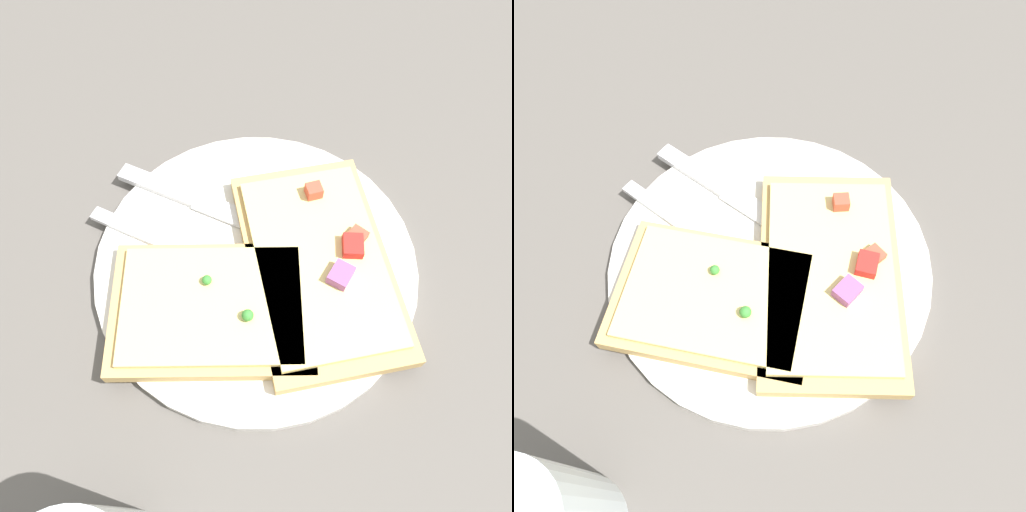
{
  "view_description": "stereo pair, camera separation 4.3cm",
  "coord_description": "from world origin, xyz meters",
  "views": [
    {
      "loc": [
        -0.1,
        0.18,
        0.4
      ],
      "look_at": [
        0.0,
        0.0,
        0.02
      ],
      "focal_mm": 35.0,
      "sensor_mm": 36.0,
      "label": 1
    },
    {
      "loc": [
        -0.13,
        0.15,
        0.4
      ],
      "look_at": [
        0.0,
        0.0,
        0.02
      ],
      "focal_mm": 35.0,
      "sensor_mm": 36.0,
      "label": 2
    }
  ],
  "objects": [
    {
      "name": "pizza_slice_main",
      "position": [
        -0.05,
        -0.02,
        0.02
      ],
      "size": [
        0.22,
        0.23,
        0.03
      ],
      "rotation": [
        0.0,
        0.0,
        5.4
      ],
      "color": "tan",
      "rests_on": "plate"
    },
    {
      "name": "plate",
      "position": [
        0.0,
        0.0,
        0.01
      ],
      "size": [
        0.28,
        0.28,
        0.01
      ],
      "color": "silver",
      "rests_on": "ground"
    },
    {
      "name": "pizza_slice_corner",
      "position": [
        0.01,
        0.06,
        0.02
      ],
      "size": [
        0.2,
        0.18,
        0.03
      ],
      "rotation": [
        0.0,
        0.0,
        3.65
      ],
      "color": "tan",
      "rests_on": "plate"
    },
    {
      "name": "ground_plane",
      "position": [
        0.0,
        0.0,
        0.0
      ],
      "size": [
        4.0,
        4.0,
        0.0
      ],
      "primitive_type": "plane",
      "color": "#56514C"
    },
    {
      "name": "knife",
      "position": [
        0.07,
        -0.03,
        0.01
      ],
      "size": [
        0.21,
        0.03,
        0.01
      ],
      "rotation": [
        0.0,
        0.0,
        9.49
      ],
      "color": "silver",
      "rests_on": "plate"
    },
    {
      "name": "crumb_scatter",
      "position": [
        -0.0,
        -0.0,
        0.02
      ],
      "size": [
        0.05,
        0.06,
        0.01
      ],
      "color": "tan",
      "rests_on": "plate"
    },
    {
      "name": "fork",
      "position": [
        0.03,
        0.02,
        0.01
      ],
      "size": [
        0.23,
        0.03,
        0.01
      ],
      "rotation": [
        0.0,
        0.0,
        9.48
      ],
      "color": "silver",
      "rests_on": "plate"
    }
  ]
}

